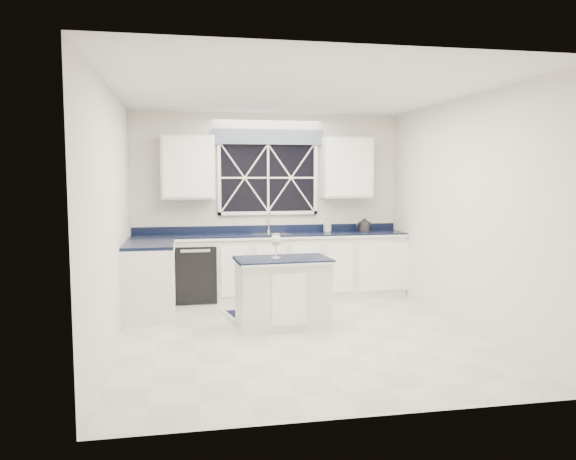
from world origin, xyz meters
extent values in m
plane|color=beige|center=(0.00, 0.00, 0.00)|extent=(4.50, 4.50, 0.00)
cube|color=silver|center=(0.00, 2.25, 1.35)|extent=(4.00, 0.10, 2.70)
cube|color=silver|center=(0.00, 1.95, 0.45)|extent=(3.98, 0.60, 0.90)
cube|color=silver|center=(-1.70, 1.15, 0.45)|extent=(0.60, 1.00, 0.90)
cube|color=black|center=(0.00, 1.95, 0.92)|extent=(3.98, 0.64, 0.04)
cube|color=black|center=(-1.10, 1.95, 0.41)|extent=(0.60, 0.58, 0.82)
cube|color=black|center=(0.00, 2.22, 1.75)|extent=(1.40, 0.02, 1.00)
cube|color=slate|center=(0.00, 2.16, 2.35)|extent=(1.65, 0.04, 0.22)
cube|color=silver|center=(-1.18, 2.08, 1.90)|extent=(0.75, 0.34, 0.90)
cube|color=silver|center=(1.18, 2.08, 1.90)|extent=(0.75, 0.34, 0.90)
cylinder|color=#B5B5B8|center=(0.00, 2.17, 0.96)|extent=(0.05, 0.05, 0.04)
cylinder|color=#B5B5B8|center=(0.00, 2.17, 1.10)|extent=(0.02, 0.02, 0.28)
cylinder|color=#B5B5B8|center=(0.00, 2.08, 1.23)|extent=(0.02, 0.18, 0.02)
cube|color=silver|center=(-0.12, 0.35, 0.39)|extent=(1.08, 0.66, 0.78)
cube|color=black|center=(-0.12, 0.35, 0.80)|extent=(1.13, 0.72, 0.03)
cube|color=#ACADA8|center=(-0.13, 0.97, 0.01)|extent=(1.35, 0.98, 0.01)
cube|color=black|center=(-0.13, 0.97, 0.02)|extent=(1.19, 0.83, 0.01)
cylinder|color=#2D2D2F|center=(1.46, 2.06, 1.01)|extent=(0.22, 0.22, 0.14)
cone|color=#2D2D2F|center=(1.46, 2.06, 1.11)|extent=(0.18, 0.18, 0.06)
torus|color=#2D2D2F|center=(1.38, 2.03, 1.02)|extent=(0.12, 0.05, 0.12)
cylinder|color=#2D2D2F|center=(1.56, 2.09, 1.03)|extent=(0.07, 0.04, 0.09)
cylinder|color=silver|center=(-0.19, 0.37, 0.82)|extent=(0.10, 0.10, 0.01)
cylinder|color=silver|center=(-0.19, 0.37, 0.90)|extent=(0.02, 0.02, 0.15)
ellipsoid|color=silver|center=(-0.19, 0.37, 1.03)|extent=(0.12, 0.12, 0.15)
cylinder|color=#D5BE71|center=(-0.19, 0.37, 1.00)|extent=(0.10, 0.10, 0.07)
imported|color=silver|center=(0.88, 2.09, 1.04)|extent=(0.10, 0.10, 0.20)
camera|label=1|loc=(-1.28, -6.08, 1.79)|focal=35.00mm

